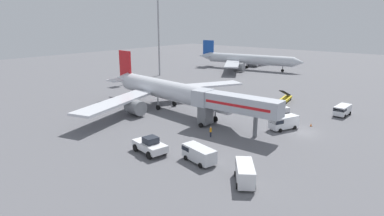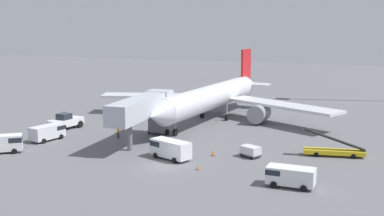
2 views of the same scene
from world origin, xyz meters
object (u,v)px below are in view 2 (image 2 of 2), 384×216
(belt_loader_truck, at_px, (334,150))
(service_van_near_center, at_px, (3,143))
(pushback_tug, at_px, (65,122))
(service_van_rear_left, at_px, (48,132))
(service_van_rear_right, at_px, (289,175))
(service_van_outer_left, at_px, (170,148))
(ground_crew_worker_foreground, at_px, (118,132))
(baggage_cart_far_right, at_px, (250,151))
(safety_cone_alpha, at_px, (198,167))
(safety_cone_bravo, at_px, (213,153))
(airplane_at_gate, at_px, (214,97))
(jet_bridge, at_px, (144,108))

(belt_loader_truck, bearing_deg, service_van_near_center, -161.80)
(pushback_tug, distance_m, service_van_rear_left, 7.49)
(service_van_rear_right, height_order, service_van_outer_left, service_van_outer_left)
(pushback_tug, xyz_separation_m, belt_loader_truck, (40.87, -1.92, -0.38))
(ground_crew_worker_foreground, bearing_deg, baggage_cart_far_right, -8.92)
(safety_cone_alpha, bearing_deg, service_van_rear_left, 166.16)
(ground_crew_worker_foreground, bearing_deg, pushback_tug, 165.70)
(service_van_outer_left, relative_size, safety_cone_alpha, 9.98)
(service_van_near_center, bearing_deg, safety_cone_alpha, 3.83)
(service_van_rear_right, bearing_deg, belt_loader_truck, 76.29)
(pushback_tug, distance_m, service_van_rear_right, 40.63)
(service_van_outer_left, bearing_deg, service_van_near_center, -166.84)
(service_van_near_center, relative_size, safety_cone_bravo, 7.38)
(airplane_at_gate, xyz_separation_m, belt_loader_truck, (21.42, -16.99, -3.07))
(airplane_at_gate, height_order, pushback_tug, airplane_at_gate)
(airplane_at_gate, relative_size, jet_bridge, 2.71)
(pushback_tug, relative_size, service_van_rear_left, 1.10)
(service_van_outer_left, bearing_deg, service_van_rear_left, 171.72)
(pushback_tug, xyz_separation_m, service_van_near_center, (0.96, -15.04, 0.15))
(jet_bridge, distance_m, safety_cone_bravo, 12.58)
(safety_cone_bravo, bearing_deg, service_van_rear_right, -37.84)
(jet_bridge, height_order, safety_cone_bravo, jet_bridge)
(airplane_at_gate, bearing_deg, safety_cone_alpha, -75.35)
(belt_loader_truck, bearing_deg, safety_cone_alpha, -140.88)
(safety_cone_alpha, bearing_deg, jet_bridge, 139.21)
(pushback_tug, height_order, service_van_outer_left, pushback_tug)
(jet_bridge, relative_size, service_van_near_center, 3.12)
(safety_cone_bravo, bearing_deg, service_van_rear_left, -179.52)
(service_van_near_center, height_order, service_van_rear_right, service_van_near_center)
(safety_cone_alpha, bearing_deg, ground_crew_worker_foreground, 146.64)
(safety_cone_bravo, bearing_deg, service_van_near_center, -162.58)
(jet_bridge, distance_m, safety_cone_alpha, 15.79)
(airplane_at_gate, xyz_separation_m, service_van_near_center, (-18.48, -30.12, -2.55))
(pushback_tug, xyz_separation_m, service_van_outer_left, (22.06, -10.11, 0.16))
(service_van_outer_left, bearing_deg, ground_crew_worker_foreground, 146.76)
(airplane_at_gate, height_order, service_van_rear_left, airplane_at_gate)
(service_van_outer_left, xyz_separation_m, ground_crew_worker_foreground, (-11.21, 7.34, -0.35))
(service_van_near_center, xyz_separation_m, service_van_rear_left, (1.11, 7.84, -0.09))
(ground_crew_worker_foreground, bearing_deg, service_van_outer_left, -33.24)
(service_van_rear_left, height_order, baggage_cart_far_right, service_van_rear_left)
(service_van_near_center, bearing_deg, airplane_at_gate, 58.46)
(airplane_at_gate, height_order, baggage_cart_far_right, airplane_at_gate)
(service_van_rear_left, bearing_deg, safety_cone_alpha, -13.84)
(belt_loader_truck, bearing_deg, safety_cone_bravo, -160.40)
(ground_crew_worker_foreground, bearing_deg, belt_loader_truck, 1.62)
(jet_bridge, relative_size, service_van_rear_right, 3.31)
(jet_bridge, height_order, service_van_outer_left, jet_bridge)
(service_van_outer_left, distance_m, safety_cone_bravo, 5.61)
(service_van_outer_left, height_order, baggage_cart_far_right, service_van_outer_left)
(jet_bridge, height_order, belt_loader_truck, jet_bridge)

